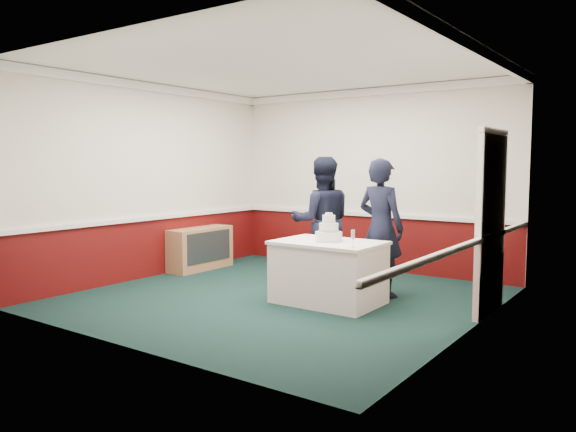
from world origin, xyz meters
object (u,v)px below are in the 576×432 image
Objects in this scene: cake_table at (328,272)px; cake_knife at (318,243)px; wedding_cake at (329,233)px; sideboard at (200,249)px; person_woman at (381,228)px; champagne_flute at (353,236)px; person_man at (322,221)px.

cake_knife is (-0.03, -0.20, 0.39)m from cake_table.
wedding_cake is at bearing 62.76° from cake_knife.
wedding_cake is (2.94, -0.72, 0.55)m from sideboard.
sideboard is 5.45× the size of cake_knife.
sideboard is at bearing 8.46° from person_woman.
champagne_flute is (3.44, -1.00, 0.58)m from sideboard.
cake_knife is at bearing -98.53° from cake_table.
cake_table is 0.50m from wedding_cake.
person_woman is (0.36, 0.73, 0.52)m from cake_table.
champagne_flute reaches higher than sideboard.
sideboard is 0.91× the size of cake_table.
cake_table is 0.72× the size of person_woman.
person_man reaches higher than sideboard.
sideboard is at bearing -35.16° from person_man.
person_woman is (-0.14, 1.01, -0.01)m from champagne_flute.
champagne_flute is at bearing -29.25° from cake_table.
person_man is (-0.64, 0.86, 0.03)m from wedding_cake.
cake_knife is at bearing -17.61° from sideboard.
cake_knife is (-0.03, -0.20, -0.11)m from wedding_cake.
person_woman is (3.30, 0.01, 0.57)m from sideboard.
sideboard is 2.38m from person_man.
cake_knife is 1.23m from person_man.
wedding_cake is 0.57m from champagne_flute.
person_woman reaches higher than sideboard.
sideboard is 3.08m from cake_knife.
person_woman is (0.39, 0.93, 0.13)m from cake_knife.
wedding_cake is 0.23m from cake_knife.
cake_table is at bearing 62.76° from cake_knife.
wedding_cake is at bearing 71.79° from person_woman.
person_man is 1.01m from person_woman.
champagne_flute is at bearing -16.26° from sideboard.
person_man is at bearing 126.53° from wedding_cake.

